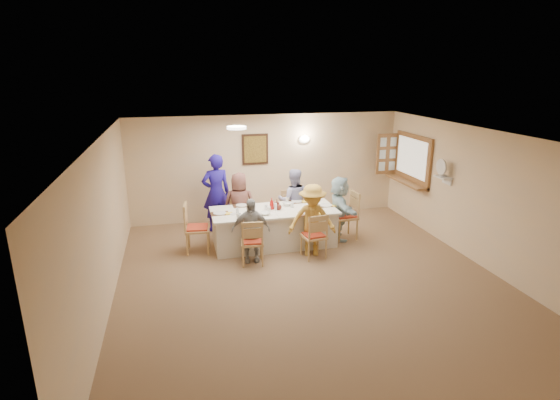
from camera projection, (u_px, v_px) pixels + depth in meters
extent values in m
plane|color=#8B6949|center=(310.00, 280.00, 7.57)|extent=(7.00, 7.00, 0.00)
plane|color=beige|center=(267.00, 167.00, 10.47)|extent=(6.50, 0.00, 6.50)
plane|color=beige|center=(429.00, 328.00, 3.96)|extent=(6.50, 0.00, 6.50)
plane|color=beige|center=(103.00, 227.00, 6.48)|extent=(0.00, 7.00, 7.00)
plane|color=beige|center=(482.00, 198.00, 7.95)|extent=(0.00, 7.00, 7.00)
plane|color=white|center=(313.00, 136.00, 6.85)|extent=(7.00, 7.00, 0.00)
cube|color=#3A2114|center=(255.00, 149.00, 10.24)|extent=(0.62, 0.04, 0.72)
cube|color=black|center=(255.00, 149.00, 10.22)|extent=(0.52, 0.02, 0.62)
ellipsoid|color=white|center=(304.00, 139.00, 10.43)|extent=(0.26, 0.09, 0.18)
cylinder|color=white|center=(237.00, 128.00, 8.03)|extent=(0.36, 0.36, 0.05)
cube|color=#926035|center=(413.00, 159.00, 10.10)|extent=(0.06, 1.50, 1.15)
cube|color=#926035|center=(406.00, 182.00, 10.23)|extent=(0.30, 1.50, 0.05)
cube|color=#926035|center=(387.00, 154.00, 10.75)|extent=(0.55, 0.04, 1.00)
cube|color=white|center=(443.00, 177.00, 8.86)|extent=(0.22, 0.36, 0.03)
cube|color=white|center=(274.00, 227.00, 8.99)|extent=(2.54, 1.08, 0.76)
imported|color=brown|center=(240.00, 205.00, 9.39)|extent=(0.85, 0.70, 1.41)
imported|color=#9B9BC8|center=(293.00, 200.00, 9.66)|extent=(0.91, 0.82, 1.43)
imported|color=#9E9E9E|center=(251.00, 230.00, 8.15)|extent=(0.80, 0.48, 1.23)
imported|color=gold|center=(312.00, 220.00, 8.40)|extent=(1.10, 0.83, 1.43)
imported|color=silver|center=(339.00, 208.00, 9.22)|extent=(1.34, 0.62, 1.37)
imported|color=#20148E|center=(216.00, 193.00, 9.68)|extent=(0.77, 0.62, 1.74)
cube|color=#472B19|center=(248.00, 218.00, 8.35)|extent=(0.37, 0.27, 0.01)
cylinder|color=white|center=(248.00, 218.00, 8.35)|extent=(0.25, 0.25, 0.02)
cube|color=yellow|center=(258.00, 218.00, 8.34)|extent=(0.14, 0.14, 0.01)
cube|color=#472B19|center=(308.00, 214.00, 8.62)|extent=(0.36, 0.27, 0.01)
cylinder|color=white|center=(308.00, 213.00, 8.62)|extent=(0.23, 0.23, 0.01)
cube|color=yellow|center=(318.00, 213.00, 8.62)|extent=(0.14, 0.14, 0.01)
cube|color=#472B19|center=(241.00, 206.00, 9.13)|extent=(0.36, 0.27, 0.01)
cylinder|color=white|center=(241.00, 205.00, 9.13)|extent=(0.23, 0.23, 0.01)
cube|color=yellow|center=(250.00, 205.00, 9.13)|extent=(0.15, 0.15, 0.01)
cube|color=#472B19|center=(297.00, 202.00, 9.40)|extent=(0.37, 0.27, 0.01)
cylinder|color=white|center=(297.00, 201.00, 9.40)|extent=(0.23, 0.23, 0.01)
cube|color=yellow|center=(305.00, 201.00, 9.40)|extent=(0.14, 0.14, 0.01)
cube|color=#472B19|center=(220.00, 214.00, 8.63)|extent=(0.36, 0.26, 0.01)
cylinder|color=white|center=(220.00, 213.00, 8.63)|extent=(0.26, 0.26, 0.02)
cube|color=yellow|center=(229.00, 213.00, 8.62)|extent=(0.14, 0.14, 0.01)
cube|color=#472B19|center=(326.00, 206.00, 9.13)|extent=(0.33, 0.24, 0.01)
cylinder|color=white|center=(326.00, 205.00, 9.13)|extent=(0.25, 0.25, 0.02)
cube|color=yellow|center=(335.00, 205.00, 9.12)|extent=(0.14, 0.14, 0.01)
imported|color=white|center=(239.00, 216.00, 8.40)|extent=(0.18, 0.18, 0.08)
imported|color=white|center=(287.00, 199.00, 9.45)|extent=(0.17, 0.17, 0.09)
imported|color=white|center=(265.00, 214.00, 8.57)|extent=(0.22, 0.22, 0.05)
imported|color=white|center=(287.00, 204.00, 9.15)|extent=(0.21, 0.21, 0.06)
imported|color=red|center=(272.00, 204.00, 8.87)|extent=(0.15, 0.16, 0.24)
imported|color=#5E2319|center=(277.00, 204.00, 8.90)|extent=(0.09, 0.10, 0.20)
imported|color=#5E2319|center=(279.00, 206.00, 8.85)|extent=(0.20, 0.20, 0.16)
cylinder|color=silver|center=(266.00, 207.00, 8.88)|extent=(0.06, 0.06, 0.09)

